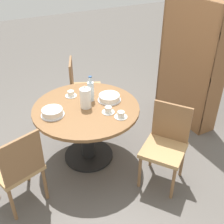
{
  "coord_description": "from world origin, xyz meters",
  "views": [
    {
      "loc": [
        2.46,
        -0.98,
        2.34
      ],
      "look_at": [
        0.0,
        0.33,
        0.55
      ],
      "focal_mm": 45.0,
      "sensor_mm": 36.0,
      "label": 1
    }
  ],
  "objects_px": {
    "chair_c": "(82,87)",
    "bookshelf": "(189,63)",
    "cake_main": "(109,98)",
    "cup_a": "(121,115)",
    "chair_a": "(18,167)",
    "water_bottle": "(91,91)",
    "cake_second": "(52,112)",
    "coffee_pot": "(85,97)",
    "cup_c": "(108,110)",
    "cup_b": "(71,94)",
    "chair_b": "(166,144)"
  },
  "relations": [
    {
      "from": "cake_main",
      "to": "chair_a",
      "type": "bearing_deg",
      "value": -73.46
    },
    {
      "from": "bookshelf",
      "to": "cup_a",
      "type": "relative_size",
      "value": 12.38
    },
    {
      "from": "chair_a",
      "to": "coffee_pot",
      "type": "height_order",
      "value": "coffee_pot"
    },
    {
      "from": "coffee_pot",
      "to": "cake_second",
      "type": "bearing_deg",
      "value": -91.05
    },
    {
      "from": "chair_a",
      "to": "cake_second",
      "type": "relative_size",
      "value": 3.57
    },
    {
      "from": "bookshelf",
      "to": "cake_second",
      "type": "distance_m",
      "value": 1.99
    },
    {
      "from": "cake_main",
      "to": "cup_a",
      "type": "distance_m",
      "value": 0.37
    },
    {
      "from": "chair_c",
      "to": "bookshelf",
      "type": "relative_size",
      "value": 0.52
    },
    {
      "from": "bookshelf",
      "to": "cake_second",
      "type": "xyz_separation_m",
      "value": [
        0.17,
        -1.98,
        -0.1
      ]
    },
    {
      "from": "chair_c",
      "to": "cup_c",
      "type": "height_order",
      "value": "chair_c"
    },
    {
      "from": "cup_c",
      "to": "bookshelf",
      "type": "bearing_deg",
      "value": 105.42
    },
    {
      "from": "cup_b",
      "to": "cake_main",
      "type": "bearing_deg",
      "value": 49.57
    },
    {
      "from": "chair_c",
      "to": "bookshelf",
      "type": "height_order",
      "value": "bookshelf"
    },
    {
      "from": "bookshelf",
      "to": "cup_a",
      "type": "distance_m",
      "value": 1.47
    },
    {
      "from": "cake_second",
      "to": "cup_a",
      "type": "bearing_deg",
      "value": 59.09
    },
    {
      "from": "chair_b",
      "to": "coffee_pot",
      "type": "distance_m",
      "value": 0.98
    },
    {
      "from": "cup_c",
      "to": "cup_b",
      "type": "bearing_deg",
      "value": -156.9
    },
    {
      "from": "chair_a",
      "to": "chair_c",
      "type": "relative_size",
      "value": 1.0
    },
    {
      "from": "coffee_pot",
      "to": "chair_a",
      "type": "bearing_deg",
      "value": -68.48
    },
    {
      "from": "chair_a",
      "to": "cup_a",
      "type": "bearing_deg",
      "value": 161.28
    },
    {
      "from": "water_bottle",
      "to": "cake_main",
      "type": "relative_size",
      "value": 1.13
    },
    {
      "from": "cake_second",
      "to": "cup_a",
      "type": "relative_size",
      "value": 1.81
    },
    {
      "from": "chair_c",
      "to": "water_bottle",
      "type": "bearing_deg",
      "value": -171.02
    },
    {
      "from": "chair_b",
      "to": "bookshelf",
      "type": "bearing_deg",
      "value": 95.46
    },
    {
      "from": "bookshelf",
      "to": "cup_c",
      "type": "bearing_deg",
      "value": 105.42
    },
    {
      "from": "coffee_pot",
      "to": "cake_main",
      "type": "xyz_separation_m",
      "value": [
        -0.0,
        0.29,
        -0.09
      ]
    },
    {
      "from": "chair_b",
      "to": "cup_c",
      "type": "height_order",
      "value": "chair_b"
    },
    {
      "from": "chair_a",
      "to": "cake_second",
      "type": "bearing_deg",
      "value": -161.69
    },
    {
      "from": "chair_a",
      "to": "cake_second",
      "type": "height_order",
      "value": "chair_a"
    },
    {
      "from": "chair_b",
      "to": "cake_main",
      "type": "xyz_separation_m",
      "value": [
        -0.72,
        -0.29,
        0.27
      ]
    },
    {
      "from": "bookshelf",
      "to": "cup_b",
      "type": "distance_m",
      "value": 1.67
    },
    {
      "from": "cup_b",
      "to": "water_bottle",
      "type": "bearing_deg",
      "value": 40.37
    },
    {
      "from": "cup_a",
      "to": "chair_c",
      "type": "bearing_deg",
      "value": 177.0
    },
    {
      "from": "chair_c",
      "to": "cake_second",
      "type": "distance_m",
      "value": 1.12
    },
    {
      "from": "chair_c",
      "to": "cake_second",
      "type": "bearing_deg",
      "value": 164.68
    },
    {
      "from": "chair_a",
      "to": "water_bottle",
      "type": "distance_m",
      "value": 1.12
    },
    {
      "from": "cup_c",
      "to": "water_bottle",
      "type": "bearing_deg",
      "value": -170.6
    },
    {
      "from": "cake_main",
      "to": "cup_a",
      "type": "height_order",
      "value": "cake_main"
    },
    {
      "from": "bookshelf",
      "to": "cup_a",
      "type": "xyz_separation_m",
      "value": [
        0.54,
        -1.36,
        -0.11
      ]
    },
    {
      "from": "chair_c",
      "to": "cake_main",
      "type": "xyz_separation_m",
      "value": [
        0.86,
        -0.01,
        0.27
      ]
    },
    {
      "from": "bookshelf",
      "to": "cup_c",
      "type": "height_order",
      "value": "bookshelf"
    },
    {
      "from": "cake_main",
      "to": "cup_a",
      "type": "xyz_separation_m",
      "value": [
        0.36,
        -0.06,
        -0.01
      ]
    },
    {
      "from": "cup_b",
      "to": "cup_c",
      "type": "distance_m",
      "value": 0.57
    },
    {
      "from": "chair_b",
      "to": "chair_c",
      "type": "xyz_separation_m",
      "value": [
        -1.57,
        -0.28,
        0.0
      ]
    },
    {
      "from": "chair_c",
      "to": "cake_main",
      "type": "height_order",
      "value": "chair_c"
    },
    {
      "from": "chair_a",
      "to": "chair_c",
      "type": "distance_m",
      "value": 1.67
    },
    {
      "from": "chair_c",
      "to": "cup_c",
      "type": "bearing_deg",
      "value": -164.12
    },
    {
      "from": "bookshelf",
      "to": "coffee_pot",
      "type": "distance_m",
      "value": 1.61
    },
    {
      "from": "cake_second",
      "to": "cup_a",
      "type": "xyz_separation_m",
      "value": [
        0.37,
        0.61,
        -0.01
      ]
    },
    {
      "from": "chair_b",
      "to": "water_bottle",
      "type": "bearing_deg",
      "value": 174.4
    }
  ]
}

